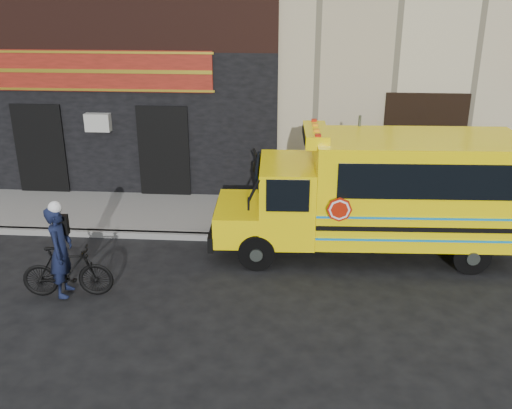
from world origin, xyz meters
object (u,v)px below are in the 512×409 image
Objects in this scene: sign_pole at (357,171)px; cyclist at (61,254)px; bicycle at (67,271)px; school_bus at (384,191)px.

sign_pole is 6.96m from cyclist.
bicycle is (-5.89, -3.49, -1.12)m from sign_pole.
school_bus reaches higher than bicycle.
sign_pole is 1.61× the size of cyclist.
bicycle is at bearing -149.37° from sign_pole.
cyclist is at bearing -149.59° from sign_pole.
school_bus is 6.99m from cyclist.
cyclist is (-6.50, -2.51, -0.58)m from school_bus.
school_bus is at bearing -61.69° from sign_pole.
school_bus is 6.96m from bicycle.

